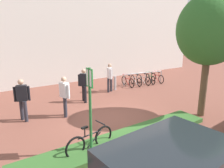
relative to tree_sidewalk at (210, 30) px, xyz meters
name	(u,v)px	position (x,y,z in m)	size (l,w,h in m)	color
ground_plane	(108,118)	(-3.48, 1.97, -3.56)	(60.00, 60.00, 0.00)	brown
building_facade	(44,9)	(-3.48, 9.59, 1.44)	(28.00, 1.20, 10.00)	silver
planter_strip	(124,139)	(-4.08, 0.08, -3.48)	(7.00, 1.10, 0.16)	#336028
tree_sidewalk	(210,30)	(0.00, 0.00, 0.00)	(2.56, 2.56, 5.00)	brown
parking_sign_post	(90,100)	(-5.31, 0.08, -1.90)	(0.08, 0.36, 2.55)	#2D7238
bike_at_sign	(90,141)	(-5.28, 0.19, -3.22)	(1.67, 0.42, 0.86)	black
bike_rack_cluster	(143,79)	(1.85, 5.65, -3.22)	(3.19, 1.82, 0.83)	#99999E
bollard_steel	(115,83)	(-0.69, 5.46, -3.11)	(0.16, 0.16, 0.90)	#ADADB2
person_shirt_blue	(65,94)	(-4.85, 3.19, -2.58)	(0.34, 0.59, 1.72)	#2D2D38
person_casual_tan	(110,76)	(-1.18, 5.31, -2.58)	(0.41, 0.59, 1.72)	#2D2D38
person_suited_dark	(84,83)	(-3.31, 4.47, -2.58)	(0.48, 0.49, 1.72)	black
person_suited_navy	(22,97)	(-6.41, 3.68, -2.58)	(0.58, 0.43, 1.72)	#2D2D38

